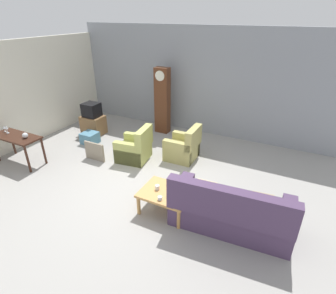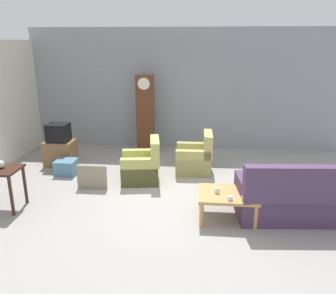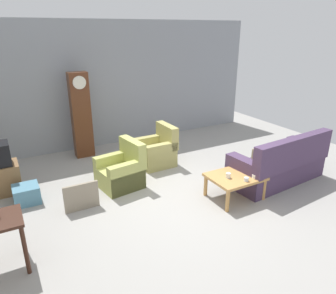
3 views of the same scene
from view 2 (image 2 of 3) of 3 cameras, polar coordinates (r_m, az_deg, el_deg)
The scene contains 15 objects.
ground_plane at distance 6.35m, azimuth 1.45°, elevation -9.37°, with size 10.40×10.40×0.00m, color #999691.
garage_door_wall at distance 9.36m, azimuth 2.99°, elevation 9.56°, with size 8.40×0.16×3.20m, color gray.
couch_floral at distance 6.11m, azimuth 21.49°, elevation -8.11°, with size 2.16×1.03×1.04m.
armchair_olive_near at distance 7.23m, azimuth -4.31°, elevation -3.37°, with size 0.89×0.86×0.92m.
armchair_olive_far at distance 7.73m, azimuth 4.58°, elevation -2.01°, with size 0.80×0.77×0.92m.
coffee_table_wood at distance 5.79m, azimuth 9.89°, elevation -8.15°, with size 0.96×0.76×0.45m.
grandfather_clock at distance 8.94m, azimuth -3.81°, elevation 5.49°, with size 0.44×0.30×2.05m.
tv_stand_cabinet at distance 8.58m, azimuth -17.52°, elevation -0.91°, with size 0.68×0.52×0.58m, color brown.
tv_crt at distance 8.44m, azimuth -17.82°, elevation 2.34°, with size 0.48×0.44×0.42m, color black.
framed_picture_leaning at distance 7.01m, azimuth -12.57°, elevation -4.94°, with size 0.60×0.05×0.49m, color gray.
storage_box_blue at distance 7.95m, azimuth -16.60°, elevation -3.22°, with size 0.44×0.42×0.33m, color teal.
glass_dome_cloche at distance 6.55m, azimuth -26.13°, elevation -2.59°, with size 0.14×0.14×0.14m, color silver.
cup_white_porcelain at distance 5.72m, azimuth 8.14°, elevation -7.15°, with size 0.08×0.08×0.09m, color white.
cup_blue_rimmed at distance 5.51m, azimuth 10.33°, elevation -8.40°, with size 0.08×0.08×0.07m, color silver.
bowl_white_stacked at distance 5.55m, azimuth 12.84°, elevation -8.33°, with size 0.14×0.14×0.07m, color white.
Camera 2 is at (0.35, -5.67, 2.84)m, focal length 36.55 mm.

